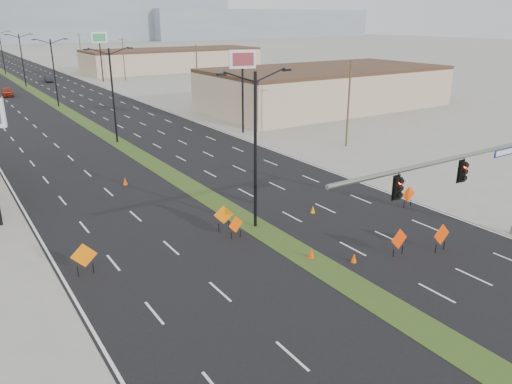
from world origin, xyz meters
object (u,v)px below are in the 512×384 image
cone_0 (354,258)px  streetlight_4 (2,51)px  construction_sign_4 (442,235)px  construction_sign_0 (84,256)px  construction_sign_3 (399,240)px  pole_sign_east_near (242,66)px  streetlight_1 (113,93)px  car_mid (48,79)px  signal_mast (482,174)px  car_left (7,92)px  streetlight_2 (54,71)px  construction_sign_5 (408,195)px  streetlight_0 (255,146)px  pole_sign_east_far (99,41)px  cone_2 (313,210)px  streetlight_3 (22,59)px  construction_sign_1 (224,216)px  construction_sign_2 (236,225)px  cone_1 (311,253)px  cone_3 (125,181)px

cone_0 → streetlight_4: bearing=90.9°
construction_sign_4 → construction_sign_0: bearing=156.5°
construction_sign_3 → pole_sign_east_near: bearing=73.3°
streetlight_1 → car_mid: 61.75m
signal_mast → car_left: signal_mast is taller
streetlight_2 → construction_sign_5: size_ratio=6.20×
construction_sign_4 → construction_sign_5: size_ratio=1.07×
streetlight_0 → construction_sign_5: size_ratio=6.20×
pole_sign_east_near → pole_sign_east_far: size_ratio=0.94×
signal_mast → streetlight_2: bearing=97.4°
streetlight_4 → construction_sign_5: (11.15, -115.04, -4.47)m
streetlight_2 → pole_sign_east_far: bearing=61.1°
streetlight_1 → construction_sign_4: size_ratio=5.79×
streetlight_4 → cone_2: bearing=-87.6°
streetlight_3 → construction_sign_1: (-2.00, -83.33, -4.43)m
streetlight_4 → car_left: (-4.98, -39.97, -4.67)m
cone_0 → construction_sign_2: bearing=121.0°
streetlight_3 → construction_sign_5: size_ratio=6.20×
cone_1 → cone_2: bearing=50.1°
construction_sign_0 → cone_3: 15.27m
car_mid → streetlight_3: bearing=-130.6°
signal_mast → cone_1: size_ratio=25.03×
cone_3 → construction_sign_4: bearing=-62.8°
streetlight_1 → construction_sign_2: bearing=-94.0°
construction_sign_5 → cone_3: construction_sign_5 is taller
streetlight_1 → streetlight_3: same height
car_left → car_mid: 20.16m
streetlight_4 → pole_sign_east_near: 88.47m
pole_sign_east_far → streetlight_3: bearing=178.9°
streetlight_0 → streetlight_4: 112.00m
construction_sign_1 → signal_mast: bearing=-23.5°
streetlight_1 → streetlight_2: same height
pole_sign_east_near → pole_sign_east_far: pole_sign_east_far is taller
construction_sign_4 → pole_sign_east_near: pole_sign_east_near is taller
construction_sign_1 → construction_sign_4: bearing=-25.0°
construction_sign_3 → streetlight_0: bearing=119.6°
streetlight_4 → construction_sign_3: (4.61, -120.03, -4.44)m
signal_mast → streetlight_1: size_ratio=1.63×
streetlight_4 → pole_sign_east_far: pole_sign_east_far is taller
streetlight_4 → cone_3: bearing=-92.5°
pole_sign_east_near → construction_sign_4: bearing=-86.2°
streetlight_0 → construction_sign_3: (4.61, -8.03, -4.44)m
construction_sign_0 → pole_sign_east_far: bearing=83.4°
construction_sign_5 → pole_sign_east_near: (3.12, 27.77, 6.84)m
streetlight_2 → construction_sign_3: (4.61, -64.03, -4.44)m
streetlight_2 → streetlight_3: size_ratio=1.00×
streetlight_1 → construction_sign_0: (-11.13, -28.53, -4.33)m
car_left → cone_0: bearing=-79.6°
streetlight_3 → streetlight_4: (0.00, 28.00, 0.00)m
car_mid → construction_sign_3: (-0.76, -97.36, 0.34)m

